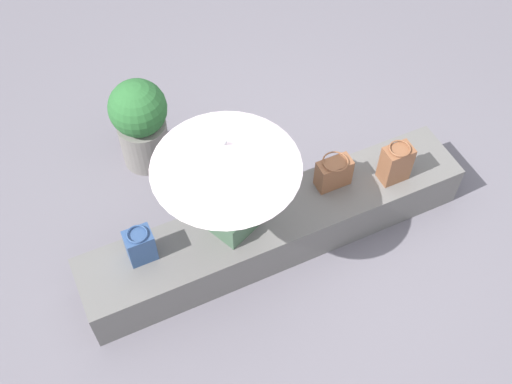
{
  "coord_description": "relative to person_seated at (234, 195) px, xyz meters",
  "views": [
    {
      "loc": [
        1.31,
        2.44,
        4.4
      ],
      "look_at": [
        0.17,
        -0.02,
        0.75
      ],
      "focal_mm": 44.1,
      "sensor_mm": 36.0,
      "label": 1
    }
  ],
  "objects": [
    {
      "name": "planter_near",
      "position": [
        0.32,
        -1.26,
        -0.32
      ],
      "size": [
        0.49,
        0.49,
        0.89
      ],
      "color": "gray",
      "rests_on": "ground"
    },
    {
      "name": "tote_bag_canvas",
      "position": [
        0.72,
        -0.04,
        -0.24
      ],
      "size": [
        0.2,
        0.16,
        0.3
      ],
      "color": "#335184",
      "rests_on": "stone_bench"
    },
    {
      "name": "ground_plane",
      "position": [
        -0.34,
        0.03,
        -0.79
      ],
      "size": [
        14.0,
        14.0,
        0.0
      ],
      "primitive_type": "plane",
      "color": "slate"
    },
    {
      "name": "person_seated",
      "position": [
        0.0,
        0.0,
        0.0
      ],
      "size": [
        0.51,
        0.39,
        0.9
      ],
      "color": "#47664C",
      "rests_on": "stone_bench"
    },
    {
      "name": "handbag_black",
      "position": [
        -1.34,
        0.11,
        -0.21
      ],
      "size": [
        0.23,
        0.17,
        0.36
      ],
      "color": "brown",
      "rests_on": "stone_bench"
    },
    {
      "name": "shoulder_bag_spare",
      "position": [
        -0.87,
        -0.04,
        -0.25
      ],
      "size": [
        0.27,
        0.2,
        0.28
      ],
      "color": "brown",
      "rests_on": "stone_bench"
    },
    {
      "name": "stone_bench",
      "position": [
        -0.34,
        0.03,
        -0.59
      ],
      "size": [
        3.15,
        0.56,
        0.4
      ],
      "primitive_type": "cube",
      "color": "slate",
      "rests_on": "ground"
    },
    {
      "name": "parasol",
      "position": [
        0.07,
        0.08,
        0.56
      ],
      "size": [
        1.0,
        1.0,
        1.09
      ],
      "color": "#B7B7BC",
      "rests_on": "stone_bench"
    }
  ]
}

